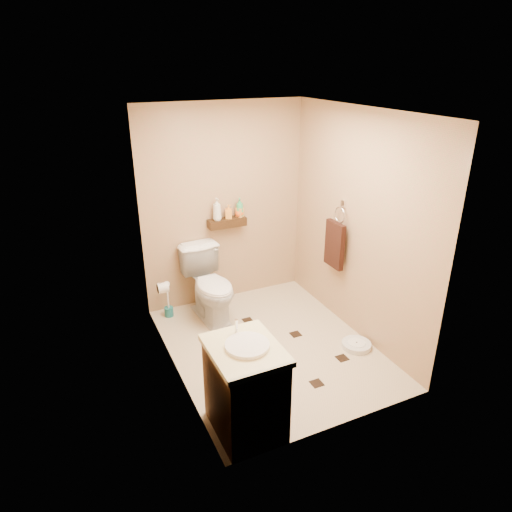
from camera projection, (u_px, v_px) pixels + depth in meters
name	position (u px, v px, depth m)	size (l,w,h in m)	color
ground	(270.00, 346.00, 4.84)	(2.50, 2.50, 0.00)	#CAB893
wall_back	(224.00, 206.00, 5.40)	(2.00, 0.04, 2.40)	tan
wall_front	(349.00, 299.00, 3.32)	(2.00, 0.04, 2.40)	tan
wall_left	(169.00, 259.00, 3.97)	(0.04, 2.50, 2.40)	tan
wall_right	(357.00, 227.00, 4.75)	(0.04, 2.50, 2.40)	tan
ceiling	(274.00, 111.00, 3.88)	(2.00, 2.50, 0.02)	white
wall_shelf	(227.00, 223.00, 5.40)	(0.46, 0.14, 0.10)	#39250F
floor_accents	(276.00, 349.00, 4.80)	(1.23, 1.41, 0.01)	black
toilet	(211.00, 285.00, 5.23)	(0.47, 0.82, 0.83)	white
vanity	(245.00, 388.00, 3.61)	(0.54, 0.65, 0.92)	brown
bathroom_scale	(356.00, 345.00, 4.81)	(0.39, 0.39, 0.06)	silver
toilet_brush	(168.00, 304.00, 5.35)	(0.10, 0.10, 0.46)	#196467
towel_ring	(335.00, 242.00, 5.02)	(0.12, 0.30, 0.76)	silver
toilet_paper	(163.00, 288.00, 4.78)	(0.12, 0.11, 0.12)	silver
bottle_a	(217.00, 209.00, 5.29)	(0.10, 0.10, 0.26)	silver
bottle_b	(229.00, 212.00, 5.36)	(0.08, 0.08, 0.17)	orange
bottle_c	(239.00, 212.00, 5.42)	(0.10, 0.10, 0.13)	#E05C1A
bottle_d	(240.00, 208.00, 5.40)	(0.09, 0.09, 0.23)	#37A563
bottle_e	(240.00, 210.00, 5.42)	(0.08, 0.08, 0.17)	#DC9649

